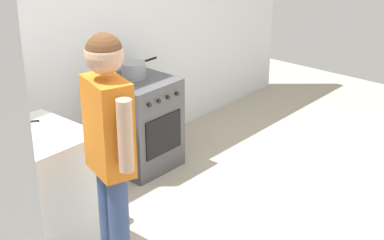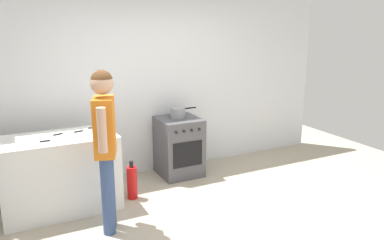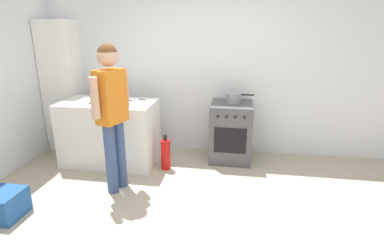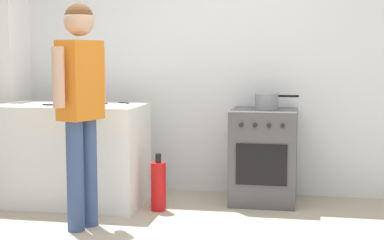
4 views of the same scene
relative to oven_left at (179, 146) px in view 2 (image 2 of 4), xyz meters
The scene contains 11 objects.
ground_plane 1.67m from the oven_left, 102.51° to the right, with size 8.00×8.00×0.00m, color #ADA38E.
back_wall 1.01m from the oven_left, 133.25° to the left, with size 6.00×0.10×2.60m, color silver.
counter_unit 1.74m from the oven_left, 167.47° to the right, with size 1.30×0.70×0.90m, color white.
oven_left is the anchor object (origin of this frame).
pot 0.50m from the oven_left, 75.10° to the left, with size 0.40×0.22×0.14m.
knife_bread 1.45m from the oven_left, 169.72° to the right, with size 0.35×0.12×0.01m.
knife_utility 1.72m from the oven_left, behind, with size 0.25×0.11×0.01m.
knife_carving 2.06m from the oven_left, 165.25° to the right, with size 0.33×0.04×0.01m.
knife_paring 1.38m from the oven_left, behind, with size 0.20×0.11×0.01m.
person 1.82m from the oven_left, 140.19° to the right, with size 0.30×0.55×1.72m.
fire_extinguisher 1.01m from the oven_left, 151.22° to the right, with size 0.13×0.13×0.50m.
Camera 2 is at (-1.79, -3.17, 2.13)m, focal length 35.00 mm.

